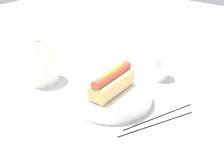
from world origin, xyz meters
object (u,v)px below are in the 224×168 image
at_px(chopstick_near, 159,116).
at_px(paper_towel_roll, 39,61).
at_px(serving_bowl, 112,96).
at_px(hotdog_front, 112,81).
at_px(water_glass, 158,66).
at_px(chopstick_far, 157,123).

bearing_deg(chopstick_near, paper_towel_roll, 119.03).
distance_m(serving_bowl, paper_towel_roll, 0.26).
distance_m(hotdog_front, water_glass, 0.20).
bearing_deg(paper_towel_roll, chopstick_near, -80.75).
bearing_deg(serving_bowl, hotdog_front, -63.43).
height_order(hotdog_front, chopstick_near, hotdog_front).
xyz_separation_m(water_glass, paper_towel_roll, (-0.24, 0.27, 0.02)).
bearing_deg(hotdog_front, chopstick_far, -93.79).
relative_size(serving_bowl, chopstick_far, 1.02).
bearing_deg(paper_towel_roll, water_glass, -48.32).
relative_size(paper_towel_roll, chopstick_far, 0.61).
distance_m(paper_towel_roll, chopstick_far, 0.41).
xyz_separation_m(water_glass, chopstick_far, (-0.21, -0.13, -0.04)).
height_order(serving_bowl, water_glass, water_glass).
bearing_deg(chopstick_far, chopstick_near, 45.43).
relative_size(serving_bowl, paper_towel_roll, 1.68).
xyz_separation_m(hotdog_front, water_glass, (0.20, -0.02, -0.02)).
bearing_deg(serving_bowl, chopstick_far, -93.79).
height_order(hotdog_front, chopstick_far, hotdog_front).
xyz_separation_m(hotdog_front, chopstick_near, (0.02, -0.14, -0.06)).
height_order(water_glass, paper_towel_roll, paper_towel_roll).
bearing_deg(paper_towel_roll, serving_bowl, -80.17).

